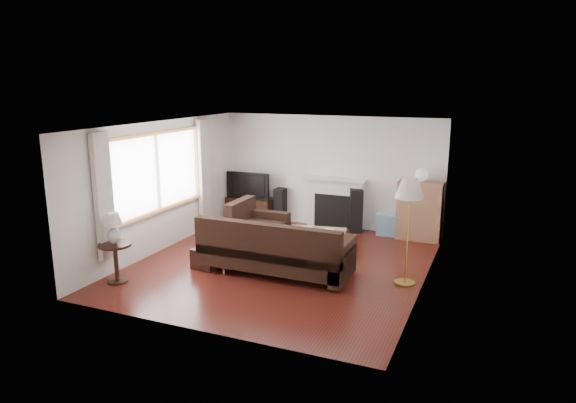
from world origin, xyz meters
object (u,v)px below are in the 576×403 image
at_px(sectional_sofa, 275,247).
at_px(side_table, 116,263).
at_px(coffee_table, 317,240).
at_px(floor_lamp, 407,232).
at_px(tv_stand, 251,209).
at_px(bookshelf, 419,211).

distance_m(sectional_sofa, side_table, 2.63).
relative_size(sectional_sofa, coffee_table, 2.57).
bearing_deg(floor_lamp, tv_stand, 148.37).
relative_size(bookshelf, floor_lamp, 0.70).
xyz_separation_m(coffee_table, floor_lamp, (1.89, -1.00, 0.67)).
distance_m(bookshelf, floor_lamp, 2.58).
distance_m(tv_stand, side_table, 4.31).
bearing_deg(side_table, sectional_sofa, 32.42).
relative_size(bookshelf, side_table, 1.86).
xyz_separation_m(bookshelf, coffee_table, (-1.69, -1.56, -0.40)).
bearing_deg(bookshelf, sectional_sofa, -123.74).
xyz_separation_m(tv_stand, bookshelf, (3.90, 0.04, 0.34)).
bearing_deg(coffee_table, tv_stand, 135.21).
bearing_deg(tv_stand, coffee_table, -34.62).
relative_size(tv_stand, floor_lamp, 0.63).
distance_m(coffee_table, floor_lamp, 2.24).
relative_size(coffee_table, side_table, 1.65).
distance_m(coffee_table, side_table, 3.72).
xyz_separation_m(coffee_table, side_table, (-2.48, -2.77, 0.12)).
bearing_deg(floor_lamp, bookshelf, 94.39).
xyz_separation_m(floor_lamp, side_table, (-4.37, -1.77, -0.55)).
bearing_deg(bookshelf, side_table, -133.92).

